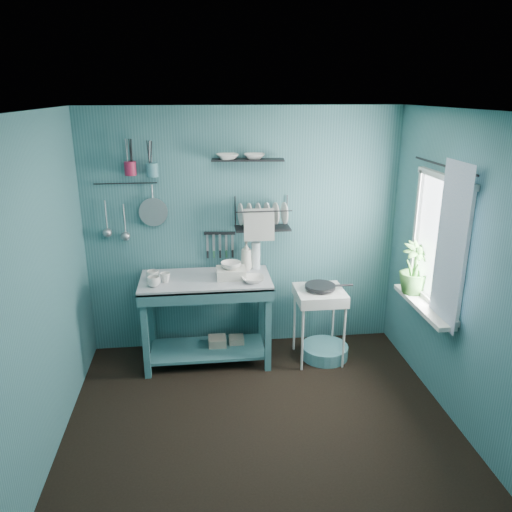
{
  "coord_description": "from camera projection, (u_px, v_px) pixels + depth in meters",
  "views": [
    {
      "loc": [
        -0.45,
        -3.42,
        2.63
      ],
      "look_at": [
        0.05,
        0.85,
        1.2
      ],
      "focal_mm": 35.0,
      "sensor_mm": 36.0,
      "label": 1
    }
  ],
  "objects": [
    {
      "name": "utensil_cup_magenta",
      "position": [
        130.0,
        168.0,
        4.72
      ],
      "size": [
        0.11,
        0.11,
        0.13
      ],
      "primitive_type": "cylinder",
      "color": "maroon",
      "rests_on": "wall_back"
    },
    {
      "name": "colander",
      "position": [
        153.0,
        212.0,
        4.9
      ],
      "size": [
        0.28,
        0.03,
        0.28
      ],
      "primitive_type": "cylinder",
      "rotation": [
        1.54,
        0.0,
        0.0
      ],
      "color": "#A0A3A8",
      "rests_on": "wall_back"
    },
    {
      "name": "storage_tin_large",
      "position": [
        217.0,
        347.0,
        5.15
      ],
      "size": [
        0.18,
        0.18,
        0.22
      ],
      "primitive_type": "cube",
      "color": "gray",
      "rests_on": "floor"
    },
    {
      "name": "tub_bowl",
      "position": [
        231.0,
        265.0,
        4.82
      ],
      "size": [
        0.2,
        0.19,
        0.06
      ],
      "primitive_type": "imported",
      "color": "silver",
      "rests_on": "wash_tub"
    },
    {
      "name": "hotplate_stand",
      "position": [
        319.0,
        325.0,
        5.04
      ],
      "size": [
        0.51,
        0.51,
        0.76
      ],
      "primitive_type": "cube",
      "rotation": [
        0.0,
        0.0,
        -0.07
      ],
      "color": "silver",
      "rests_on": "floor"
    },
    {
      "name": "work_counter",
      "position": [
        207.0,
        320.0,
        4.99
      ],
      "size": [
        1.31,
        0.73,
        0.9
      ],
      "primitive_type": "cube",
      "rotation": [
        0.0,
        0.0,
        -0.08
      ],
      "color": "#32646A",
      "rests_on": "floor"
    },
    {
      "name": "window_glass",
      "position": [
        440.0,
        242.0,
        4.26
      ],
      "size": [
        0.0,
        1.1,
        1.1
      ],
      "primitive_type": "plane",
      "rotation": [
        1.57,
        0.0,
        1.57
      ],
      "color": "white",
      "rests_on": "wall_right"
    },
    {
      "name": "wall_back",
      "position": [
        244.0,
        232.0,
        5.12
      ],
      "size": [
        3.2,
        0.0,
        3.2
      ],
      "primitive_type": "plane",
      "rotation": [
        1.57,
        0.0,
        0.0
      ],
      "color": "#326268",
      "rests_on": "ground"
    },
    {
      "name": "curtain",
      "position": [
        450.0,
        247.0,
        3.96
      ],
      "size": [
        0.0,
        1.35,
        1.35
      ],
      "primitive_type": "plane",
      "rotation": [
        1.57,
        0.0,
        1.57
      ],
      "color": "silver",
      "rests_on": "wall_right"
    },
    {
      "name": "wall_right",
      "position": [
        466.0,
        277.0,
        3.89
      ],
      "size": [
        0.0,
        3.0,
        3.0
      ],
      "primitive_type": "plane",
      "rotation": [
        1.57,
        0.0,
        -1.57
      ],
      "color": "#326268",
      "rests_on": "ground"
    },
    {
      "name": "curtain_rod",
      "position": [
        444.0,
        166.0,
        4.05
      ],
      "size": [
        0.02,
        1.05,
        0.02
      ],
      "primitive_type": "cylinder",
      "rotation": [
        1.57,
        0.0,
        0.0
      ],
      "color": "black",
      "rests_on": "wall_right"
    },
    {
      "name": "counter_bowl",
      "position": [
        253.0,
        279.0,
        4.75
      ],
      "size": [
        0.22,
        0.22,
        0.05
      ],
      "primitive_type": "imported",
      "color": "silver",
      "rests_on": "work_counter"
    },
    {
      "name": "water_bottle",
      "position": [
        256.0,
        256.0,
        5.07
      ],
      "size": [
        0.09,
        0.09,
        0.28
      ],
      "primitive_type": "cylinder",
      "color": "silver",
      "rests_on": "work_counter"
    },
    {
      "name": "shelf_bowl_right",
      "position": [
        254.0,
        151.0,
        4.78
      ],
      "size": [
        0.22,
        0.22,
        0.05
      ],
      "primitive_type": "imported",
      "rotation": [
        0.0,
        0.0,
        -0.08
      ],
      "color": "silver",
      "rests_on": "upper_shelf"
    },
    {
      "name": "ladle_outer",
      "position": [
        106.0,
        216.0,
        4.87
      ],
      "size": [
        0.01,
        0.01,
        0.3
      ],
      "primitive_type": "cylinder",
      "color": "#A0A3A8",
      "rests_on": "wall_back"
    },
    {
      "name": "storage_tin_small",
      "position": [
        237.0,
        345.0,
        5.21
      ],
      "size": [
        0.15,
        0.15,
        0.2
      ],
      "primitive_type": "cube",
      "color": "gray",
      "rests_on": "floor"
    },
    {
      "name": "ladle_inner",
      "position": [
        124.0,
        219.0,
        4.9
      ],
      "size": [
        0.01,
        0.01,
        0.3
      ],
      "primitive_type": "cylinder",
      "color": "#A0A3A8",
      "rests_on": "wall_back"
    },
    {
      "name": "hook_rail",
      "position": [
        126.0,
        183.0,
        4.8
      ],
      "size": [
        0.6,
        0.01,
        0.01
      ],
      "primitive_type": "cylinder",
      "rotation": [
        0.0,
        1.57,
        0.0
      ],
      "color": "black",
      "rests_on": "wall_back"
    },
    {
      "name": "frying_pan",
      "position": [
        320.0,
        286.0,
        4.91
      ],
      "size": [
        0.3,
        0.3,
        0.03
      ],
      "primitive_type": "cylinder",
      "color": "black",
      "rests_on": "hotplate_stand"
    },
    {
      "name": "windowsill",
      "position": [
        423.0,
        306.0,
        4.44
      ],
      "size": [
        0.16,
        0.95,
        0.04
      ],
      "primitive_type": "cube",
      "color": "silver",
      "rests_on": "wall_right"
    },
    {
      "name": "wall_left",
      "position": [
        39.0,
        295.0,
        3.53
      ],
      "size": [
        0.0,
        3.0,
        3.0
      ],
      "primitive_type": "plane",
      "rotation": [
        1.57,
        0.0,
        1.57
      ],
      "color": "#326268",
      "rests_on": "ground"
    },
    {
      "name": "floor",
      "position": [
        262.0,
        427.0,
        4.1
      ],
      "size": [
        3.2,
        3.2,
        0.0
      ],
      "primitive_type": "plane",
      "color": "black",
      "rests_on": "ground"
    },
    {
      "name": "upper_shelf",
      "position": [
        248.0,
        160.0,
        4.8
      ],
      "size": [
        0.71,
        0.25,
        0.02
      ],
      "primitive_type": "cube",
      "rotation": [
        0.0,
        0.0,
        -0.1
      ],
      "color": "black",
      "rests_on": "wall_back"
    },
    {
      "name": "wash_tub",
      "position": [
        231.0,
        273.0,
        4.84
      ],
      "size": [
        0.28,
        0.22,
        0.1
      ],
      "primitive_type": "cube",
      "color": "beige",
      "rests_on": "work_counter"
    },
    {
      "name": "floor_basin",
      "position": [
        324.0,
        351.0,
        5.16
      ],
      "size": [
        0.48,
        0.48,
        0.13
      ],
      "primitive_type": "cylinder",
      "color": "teal",
      "rests_on": "floor"
    },
    {
      "name": "ceiling",
      "position": [
        263.0,
        111.0,
        3.32
      ],
      "size": [
        3.2,
        3.2,
        0.0
      ],
      "primitive_type": "plane",
      "rotation": [
        3.14,
        0.0,
        0.0
      ],
      "color": "silver",
      "rests_on": "ground"
    },
    {
      "name": "potted_plant",
      "position": [
        414.0,
        268.0,
        4.6
      ],
      "size": [
        0.34,
        0.34,
        0.48
      ],
      "primitive_type": "imported",
      "rotation": [
        0.0,
        0.0,
        0.31
      ],
      "color": "#38722D",
      "rests_on": "windowsill"
    },
    {
      "name": "soap_bottle",
      "position": [
        246.0,
        256.0,
        5.04
      ],
      "size": [
        0.12,
        0.12,
        0.3
      ],
      "primitive_type": "imported",
      "color": "beige",
      "rests_on": "work_counter"
    },
    {
      "name": "shelf_bowl_left",
      "position": [
        227.0,
        159.0,
        4.77
      ],
      "size": [
        0.24,
        0.24,
        0.05
      ],
      "primitive_type": "imported",
      "rotation": [
        0.0,
        0.0,
        0.14
      ],
      "color": "silver",
      "rests_on": "upper_shelf"
    },
    {
      "name": "wall_front",
      "position": [
        304.0,
        406.0,
        2.3
      ],
      "size": [
        3.2,
        0.0,
        3.2
      ],
      "primitive_type": "plane",
      "rotation": [
        -1.57,
        0.0,
        0.0
      ],
      "color": "#326268",
      "rests_on": "ground"
    },
    {
      "name": "knife_strip",
      "position": [
        220.0,
        233.0,
        5.07
      ],
      "size": [
        0.32,
        0.05,
        0.03
      ],
      "primitive_type": "cube",
      "rotation": [
        0.0,
        0.0,
        -0.1
      ],
      "color": "black",
      "rests_on": "wall_back"
    },
    {
      "name": "utensil_cup_teal",
      "position": [
        152.0,
        170.0,
        4.74
      ],
      "size": [
        0.11,
        0.11,
        0.13
      ],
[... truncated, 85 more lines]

